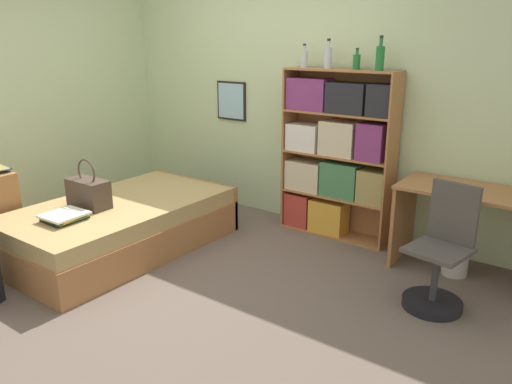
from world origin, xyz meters
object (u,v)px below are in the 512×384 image
(bed, at_px, (122,225))
(desk_chair, at_px, (439,267))
(handbag, at_px, (88,192))
(bottle_brown, at_px, (328,57))
(desk, at_px, (483,217))
(waste_bin, at_px, (455,260))
(bottle_green, at_px, (304,58))
(bottle_clear, at_px, (357,61))
(bottle_blue, at_px, (380,57))
(book_stack_on_bed, at_px, (65,216))
(bookcase, at_px, (334,155))

(bed, bearing_deg, desk_chair, 14.05)
(handbag, relative_size, desk_chair, 0.48)
(bottle_brown, xyz_separation_m, desk_chair, (1.38, -0.78, -1.39))
(bed, distance_m, desk, 3.08)
(handbag, bearing_deg, desk, 28.47)
(bed, height_order, waste_bin, bed)
(bed, relative_size, waste_bin, 8.16)
(bottle_green, xyz_separation_m, bottle_clear, (0.51, 0.05, -0.01))
(handbag, bearing_deg, bottle_blue, 41.84)
(bottle_clear, bearing_deg, waste_bin, -11.54)
(book_stack_on_bed, height_order, desk, desk)
(bottle_brown, height_order, waste_bin, bottle_brown)
(bookcase, relative_size, bottle_brown, 6.06)
(bottle_clear, relative_size, waste_bin, 0.75)
(bottle_green, xyz_separation_m, desk, (1.75, -0.12, -1.16))
(bottle_green, distance_m, bottle_blue, 0.75)
(bed, xyz_separation_m, handbag, (-0.11, -0.25, 0.36))
(handbag, bearing_deg, book_stack_on_bed, -70.15)
(book_stack_on_bed, bearing_deg, bottle_blue, 48.61)
(bottle_brown, bearing_deg, bed, -131.26)
(bottle_blue, distance_m, waste_bin, 1.80)
(waste_bin, bearing_deg, desk, 20.84)
(bottle_blue, bearing_deg, bottle_brown, 178.63)
(desk_chair, bearing_deg, desk, 79.60)
(bed, xyz_separation_m, desk, (2.77, 1.31, 0.29))
(desk_chair, height_order, waste_bin, desk_chair)
(bookcase, relative_size, desk_chair, 1.77)
(bottle_clear, bearing_deg, bottle_blue, -10.46)
(book_stack_on_bed, distance_m, bookcase, 2.46)
(book_stack_on_bed, xyz_separation_m, bottle_green, (1.02, 2.00, 1.20))
(handbag, height_order, book_stack_on_bed, handbag)
(bottle_brown, bearing_deg, waste_bin, -8.01)
(bottle_green, distance_m, desk_chair, 2.27)
(bookcase, xyz_separation_m, waste_bin, (1.25, -0.20, -0.68))
(book_stack_on_bed, relative_size, bottle_clear, 1.95)
(bed, relative_size, bottle_blue, 6.96)
(bottle_blue, bearing_deg, desk_chair, -41.23)
(bookcase, relative_size, waste_bin, 6.46)
(book_stack_on_bed, bearing_deg, bottle_green, 63.02)
(bed, distance_m, waste_bin, 2.91)
(desk, relative_size, waste_bin, 5.30)
(bottle_brown, xyz_separation_m, bottle_blue, (0.50, -0.01, 0.01))
(book_stack_on_bed, distance_m, desk, 3.34)
(book_stack_on_bed, bearing_deg, bookcase, 55.90)
(bookcase, distance_m, bottle_clear, 0.88)
(bed, height_order, handbag, handbag)
(bottle_clear, bearing_deg, book_stack_on_bed, -126.80)
(handbag, height_order, bottle_clear, bottle_clear)
(bottle_clear, relative_size, desk, 0.14)
(handbag, bearing_deg, bookcase, 48.92)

